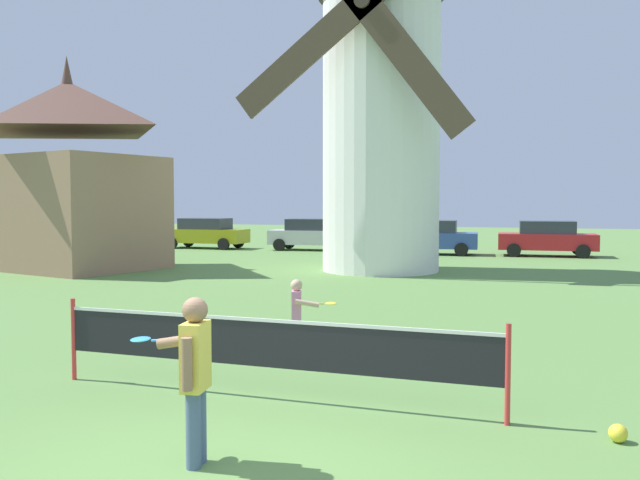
% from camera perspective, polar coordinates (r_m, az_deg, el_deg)
% --- Properties ---
extents(windmill, '(8.68, 4.73, 12.94)m').
position_cam_1_polar(windmill, '(23.52, 5.23, 11.95)').
color(windmill, white).
rests_on(windmill, ground_plane).
extents(tennis_net, '(5.70, 0.06, 1.10)m').
position_cam_1_polar(tennis_net, '(8.15, -4.65, -8.82)').
color(tennis_net, red).
rests_on(tennis_net, ground_plane).
extents(player_near, '(0.87, 0.51, 1.54)m').
position_cam_1_polar(player_near, '(6.24, -10.76, -10.93)').
color(player_near, slate).
rests_on(player_near, ground_plane).
extents(player_far, '(0.79, 0.39, 1.21)m').
position_cam_1_polar(player_far, '(10.31, -1.88, -6.28)').
color(player_far, '#9E937F').
rests_on(player_far, ground_plane).
extents(stray_ball, '(0.19, 0.19, 0.19)m').
position_cam_1_polar(stray_ball, '(7.52, 24.13, -14.84)').
color(stray_ball, yellow).
rests_on(stray_ball, ground_plane).
extents(parked_car_mustard, '(4.35, 1.92, 1.56)m').
position_cam_1_polar(parked_car_mustard, '(35.02, -9.78, 0.62)').
color(parked_car_mustard, '#999919').
rests_on(parked_car_mustard, ground_plane).
extents(parked_car_silver, '(4.13, 2.18, 1.56)m').
position_cam_1_polar(parked_car_silver, '(33.17, -0.83, 0.52)').
color(parked_car_silver, silver).
rests_on(parked_car_silver, ground_plane).
extents(parked_car_blue, '(4.45, 2.19, 1.56)m').
position_cam_1_polar(parked_car_blue, '(30.95, 9.34, 0.28)').
color(parked_car_blue, '#334C99').
rests_on(parked_car_blue, ground_plane).
extents(parked_car_red, '(4.26, 2.10, 1.56)m').
position_cam_1_polar(parked_car_red, '(31.10, 18.83, 0.16)').
color(parked_car_red, red).
rests_on(parked_car_red, ground_plane).
extents(chapel, '(7.20, 5.96, 7.60)m').
position_cam_1_polar(chapel, '(25.66, -20.67, 5.03)').
color(chapel, '#937056').
rests_on(chapel, ground_plane).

